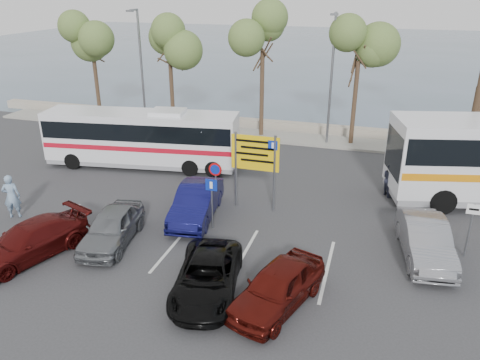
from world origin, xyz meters
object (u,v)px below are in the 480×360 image
(pedestrian_far, at_px, (390,179))
(direction_sign, at_px, (255,159))
(car_maroon, at_px, (30,241))
(car_red, at_px, (278,287))
(street_lamp_right, at_px, (332,73))
(car_blue, at_px, (196,202))
(car_silver_b, at_px, (425,240))
(car_silver_a, at_px, (112,227))
(coach_bus_left, at_px, (142,140))
(street_lamp_left, at_px, (141,64))
(suv_black, at_px, (207,276))
(pedestrian_near, at_px, (11,196))

(pedestrian_far, bearing_deg, direction_sign, 91.24)
(car_maroon, relative_size, car_red, 1.11)
(street_lamp_right, distance_m, car_red, 17.47)
(direction_sign, height_order, car_red, direction_sign)
(car_blue, distance_m, car_silver_b, 9.49)
(street_lamp_right, relative_size, car_silver_b, 1.80)
(direction_sign, bearing_deg, car_silver_a, -134.21)
(pedestrian_far, bearing_deg, street_lamp_right, 1.51)
(car_silver_b, bearing_deg, car_silver_a, -176.11)
(coach_bus_left, xyz_separation_m, pedestrian_far, (13.45, -0.09, -0.69))
(street_lamp_left, height_order, coach_bus_left, street_lamp_left)
(car_silver_a, bearing_deg, suv_black, -31.33)
(car_silver_b, xyz_separation_m, pedestrian_near, (-17.27, -1.80, 0.27))
(pedestrian_near, bearing_deg, car_silver_a, 144.39)
(car_silver_b, bearing_deg, pedestrian_near, 177.89)
(car_blue, bearing_deg, car_red, -53.82)
(car_silver_a, distance_m, suv_black, 5.19)
(suv_black, bearing_deg, car_silver_a, 146.30)
(coach_bus_left, xyz_separation_m, car_maroon, (0.50, -9.93, -0.88))
(suv_black, relative_size, pedestrian_near, 2.19)
(car_silver_b, distance_m, pedestrian_far, 5.68)
(street_lamp_left, xyz_separation_m, direction_sign, (11.00, -10.32, -2.17))
(street_lamp_left, relative_size, car_silver_a, 1.96)
(suv_black, bearing_deg, car_blue, 104.19)
(direction_sign, height_order, car_silver_b, direction_sign)
(street_lamp_right, height_order, pedestrian_near, street_lamp_right)
(car_silver_b, distance_m, pedestrian_near, 17.37)
(car_silver_b, bearing_deg, suv_black, -155.72)
(car_red, bearing_deg, street_lamp_right, 110.76)
(car_red, bearing_deg, pedestrian_near, -173.27)
(street_lamp_left, distance_m, car_silver_b, 22.50)
(car_blue, height_order, suv_black, car_blue)
(car_blue, height_order, car_maroon, car_blue)
(street_lamp_right, relative_size, car_maroon, 1.74)
(street_lamp_left, height_order, direction_sign, street_lamp_left)
(coach_bus_left, bearing_deg, car_maroon, -87.12)
(street_lamp_left, distance_m, coach_bus_left, 8.34)
(street_lamp_left, relative_size, coach_bus_left, 0.73)
(street_lamp_right, relative_size, pedestrian_near, 3.98)
(car_maroon, relative_size, pedestrian_far, 2.68)
(street_lamp_right, height_order, car_red, street_lamp_right)
(coach_bus_left, relative_size, suv_black, 2.48)
(street_lamp_right, relative_size, suv_black, 1.81)
(car_silver_b, bearing_deg, direction_sign, 154.96)
(street_lamp_left, xyz_separation_m, coach_bus_left, (3.50, -6.93, -3.05))
(pedestrian_near, distance_m, pedestrian_far, 17.55)
(car_silver_a, height_order, car_blue, car_blue)
(car_red, distance_m, suv_black, 2.40)
(street_lamp_right, xyz_separation_m, car_red, (0.60, -17.02, -3.89))
(street_lamp_right, relative_size, direction_sign, 2.23)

